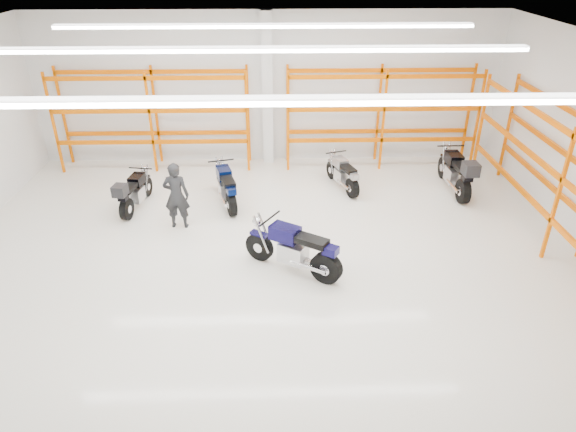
{
  "coord_description": "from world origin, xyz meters",
  "views": [
    {
      "loc": [
        0.2,
        -9.43,
        6.19
      ],
      "look_at": [
        0.47,
        0.5,
        0.85
      ],
      "focal_mm": 32.0,
      "sensor_mm": 36.0,
      "label": 1
    }
  ],
  "objects_px": {
    "motorcycle_back_d": "(457,173)",
    "standing_man": "(176,196)",
    "motorcycle_main": "(296,251)",
    "motorcycle_back_c": "(343,175)",
    "motorcycle_back_a": "(133,193)",
    "structural_column": "(267,91)",
    "motorcycle_back_b": "(226,187)"
  },
  "relations": [
    {
      "from": "motorcycle_back_d",
      "to": "standing_man",
      "type": "relative_size",
      "value": 1.42
    },
    {
      "from": "motorcycle_main",
      "to": "motorcycle_back_c",
      "type": "distance_m",
      "value": 4.35
    },
    {
      "from": "motorcycle_back_a",
      "to": "structural_column",
      "type": "xyz_separation_m",
      "value": [
        3.45,
        3.29,
        1.76
      ]
    },
    {
      "from": "motorcycle_back_b",
      "to": "motorcycle_main",
      "type": "bearing_deg",
      "value": -62.12
    },
    {
      "from": "motorcycle_back_a",
      "to": "motorcycle_back_d",
      "type": "bearing_deg",
      "value": 5.25
    },
    {
      "from": "motorcycle_back_c",
      "to": "motorcycle_back_d",
      "type": "bearing_deg",
      "value": -6.61
    },
    {
      "from": "motorcycle_back_c",
      "to": "standing_man",
      "type": "relative_size",
      "value": 1.09
    },
    {
      "from": "motorcycle_back_d",
      "to": "motorcycle_back_c",
      "type": "bearing_deg",
      "value": 173.39
    },
    {
      "from": "motorcycle_back_a",
      "to": "motorcycle_back_c",
      "type": "bearing_deg",
      "value": 11.67
    },
    {
      "from": "motorcycle_main",
      "to": "motorcycle_back_d",
      "type": "bearing_deg",
      "value": 39.39
    },
    {
      "from": "motorcycle_back_d",
      "to": "structural_column",
      "type": "distance_m",
      "value": 5.97
    },
    {
      "from": "motorcycle_back_b",
      "to": "motorcycle_back_d",
      "type": "bearing_deg",
      "value": 4.67
    },
    {
      "from": "motorcycle_main",
      "to": "structural_column",
      "type": "bearing_deg",
      "value": 95.62
    },
    {
      "from": "standing_man",
      "to": "motorcycle_main",
      "type": "bearing_deg",
      "value": 145.82
    },
    {
      "from": "motorcycle_back_a",
      "to": "standing_man",
      "type": "bearing_deg",
      "value": -35.15
    },
    {
      "from": "motorcycle_back_a",
      "to": "motorcycle_back_b",
      "type": "height_order",
      "value": "motorcycle_back_b"
    },
    {
      "from": "motorcycle_back_b",
      "to": "structural_column",
      "type": "xyz_separation_m",
      "value": [
        1.09,
        3.01,
        1.77
      ]
    },
    {
      "from": "motorcycle_main",
      "to": "structural_column",
      "type": "xyz_separation_m",
      "value": [
        -0.61,
        6.24,
        1.72
      ]
    },
    {
      "from": "standing_man",
      "to": "motorcycle_back_b",
      "type": "bearing_deg",
      "value": -130.02
    },
    {
      "from": "motorcycle_back_c",
      "to": "motorcycle_back_d",
      "type": "distance_m",
      "value": 3.09
    },
    {
      "from": "motorcycle_back_b",
      "to": "standing_man",
      "type": "bearing_deg",
      "value": -132.12
    },
    {
      "from": "motorcycle_back_a",
      "to": "standing_man",
      "type": "height_order",
      "value": "standing_man"
    },
    {
      "from": "motorcycle_back_a",
      "to": "motorcycle_back_d",
      "type": "relative_size",
      "value": 0.83
    },
    {
      "from": "motorcycle_back_a",
      "to": "motorcycle_back_c",
      "type": "distance_m",
      "value": 5.67
    },
    {
      "from": "motorcycle_main",
      "to": "motorcycle_back_d",
      "type": "xyz_separation_m",
      "value": [
        4.55,
        3.74,
        0.06
      ]
    },
    {
      "from": "motorcycle_back_a",
      "to": "motorcycle_back_b",
      "type": "xyz_separation_m",
      "value": [
        2.36,
        0.28,
        -0.0
      ]
    },
    {
      "from": "motorcycle_main",
      "to": "motorcycle_back_b",
      "type": "xyz_separation_m",
      "value": [
        -1.71,
        3.22,
        -0.05
      ]
    },
    {
      "from": "motorcycle_main",
      "to": "structural_column",
      "type": "height_order",
      "value": "structural_column"
    },
    {
      "from": "motorcycle_main",
      "to": "structural_column",
      "type": "relative_size",
      "value": 0.45
    },
    {
      "from": "motorcycle_main",
      "to": "motorcycle_back_b",
      "type": "distance_m",
      "value": 3.65
    },
    {
      "from": "motorcycle_back_a",
      "to": "motorcycle_back_c",
      "type": "xyz_separation_m",
      "value": [
        5.55,
        1.15,
        -0.05
      ]
    },
    {
      "from": "structural_column",
      "to": "motorcycle_back_d",
      "type": "bearing_deg",
      "value": -25.86
    }
  ]
}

